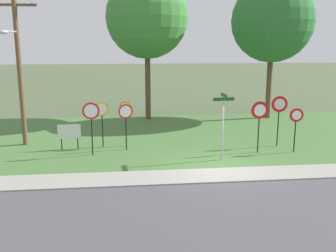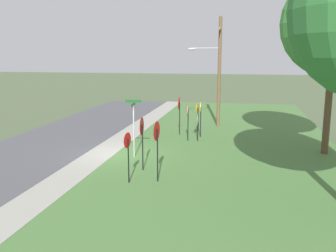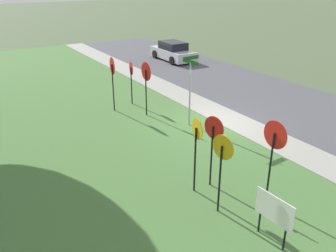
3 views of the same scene
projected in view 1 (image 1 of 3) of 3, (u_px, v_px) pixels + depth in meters
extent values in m
plane|color=#4C5B3D|center=(218.00, 169.00, 16.02)|extent=(160.00, 160.00, 0.00)
cube|color=#4C4C51|center=(257.00, 221.00, 11.36)|extent=(44.00, 6.40, 0.01)
cube|color=#99968C|center=(223.00, 175.00, 15.24)|extent=(44.00, 1.60, 0.06)
cube|color=#477038|center=(193.00, 135.00, 21.84)|extent=(44.00, 12.00, 0.04)
cylinder|color=black|center=(126.00, 126.00, 19.22)|extent=(0.06, 0.06, 2.05)
cylinder|color=gold|center=(125.00, 107.00, 18.97)|extent=(0.61, 0.12, 0.61)
cylinder|color=white|center=(125.00, 107.00, 18.95)|extent=(0.47, 0.08, 0.48)
cylinder|color=black|center=(126.00, 130.00, 18.64)|extent=(0.06, 0.06, 1.96)
cylinder|color=red|center=(126.00, 111.00, 18.40)|extent=(0.70, 0.16, 0.71)
cylinder|color=white|center=(126.00, 111.00, 18.38)|extent=(0.54, 0.11, 0.55)
cylinder|color=black|center=(92.00, 133.00, 17.68)|extent=(0.06, 0.06, 2.16)
cylinder|color=red|center=(91.00, 111.00, 17.43)|extent=(0.79, 0.03, 0.79)
cylinder|color=white|center=(91.00, 111.00, 17.41)|extent=(0.61, 0.01, 0.61)
cylinder|color=black|center=(103.00, 127.00, 19.13)|extent=(0.06, 0.06, 1.99)
cylinder|color=gold|center=(102.00, 109.00, 18.89)|extent=(0.67, 0.15, 0.68)
cylinder|color=white|center=(102.00, 109.00, 18.87)|extent=(0.52, 0.10, 0.53)
cylinder|color=black|center=(258.00, 131.00, 18.14)|extent=(0.06, 0.06, 2.13)
cone|color=red|center=(260.00, 110.00, 17.89)|extent=(0.83, 0.06, 0.83)
cone|color=white|center=(260.00, 110.00, 17.87)|extent=(0.56, 0.03, 0.56)
cylinder|color=black|center=(295.00, 133.00, 18.23)|extent=(0.06, 0.06, 1.87)
cone|color=red|center=(297.00, 115.00, 18.01)|extent=(0.65, 0.14, 0.65)
cone|color=white|center=(297.00, 115.00, 17.99)|extent=(0.44, 0.09, 0.44)
cylinder|color=black|center=(278.00, 124.00, 19.26)|extent=(0.06, 0.06, 2.23)
cone|color=red|center=(280.00, 104.00, 19.00)|extent=(0.80, 0.11, 0.81)
cone|color=silver|center=(280.00, 104.00, 18.98)|extent=(0.55, 0.07, 0.55)
cylinder|color=#9EA0A8|center=(223.00, 131.00, 16.90)|extent=(0.07, 0.07, 2.67)
cylinder|color=#9EA0A8|center=(224.00, 101.00, 16.61)|extent=(0.09, 0.09, 0.03)
cube|color=#19511E|center=(224.00, 99.00, 16.59)|extent=(0.96, 0.09, 0.15)
cube|color=#19511E|center=(224.00, 95.00, 16.56)|extent=(0.08, 0.82, 0.15)
cylinder|color=brown|center=(19.00, 68.00, 18.91)|extent=(0.24, 0.24, 7.84)
cube|color=brown|center=(14.00, 5.00, 18.27)|extent=(2.10, 0.12, 0.12)
cylinder|color=gray|center=(32.00, 3.00, 18.34)|extent=(0.09, 0.09, 0.10)
cylinder|color=#9EA0A8|center=(10.00, 31.00, 17.55)|extent=(0.08, 2.05, 0.08)
ellipsoid|color=#B7B7BC|center=(4.00, 32.00, 16.56)|extent=(0.40, 0.56, 0.18)
cylinder|color=black|center=(62.00, 144.00, 18.72)|extent=(0.05, 0.05, 0.55)
cylinder|color=black|center=(78.00, 144.00, 18.83)|extent=(0.05, 0.05, 0.55)
cube|color=white|center=(69.00, 132.00, 18.64)|extent=(1.10, 0.08, 0.70)
cylinder|color=brown|center=(148.00, 79.00, 25.83)|extent=(0.36, 0.36, 5.40)
sphere|color=#3D7F38|center=(147.00, 17.00, 24.96)|extent=(5.39, 5.39, 5.39)
cylinder|color=brown|center=(269.00, 81.00, 26.26)|extent=(0.36, 0.36, 5.16)
sphere|color=#2D6B33|center=(273.00, 21.00, 25.42)|extent=(5.45, 5.45, 5.45)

